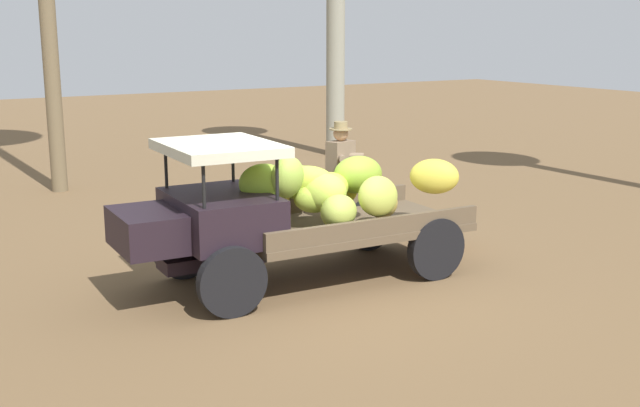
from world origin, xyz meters
name	(u,v)px	position (x,y,z in m)	size (l,w,h in m)	color
ground_plane	(308,285)	(0.00, 0.00, 0.00)	(60.00, 60.00, 0.00)	brown
truck	(286,210)	(0.20, -0.18, 0.95)	(4.53, 2.00, 1.84)	black
farmer	(341,174)	(-1.45, -1.50, 1.04)	(0.53, 0.49, 1.82)	#4A4C78
wooden_crate	(442,232)	(-2.55, -0.47, 0.23)	(0.50, 0.47, 0.47)	brown
loose_banana_bunch	(235,227)	(-0.23, -2.60, 0.15)	(0.60, 0.39, 0.31)	#85AB3F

